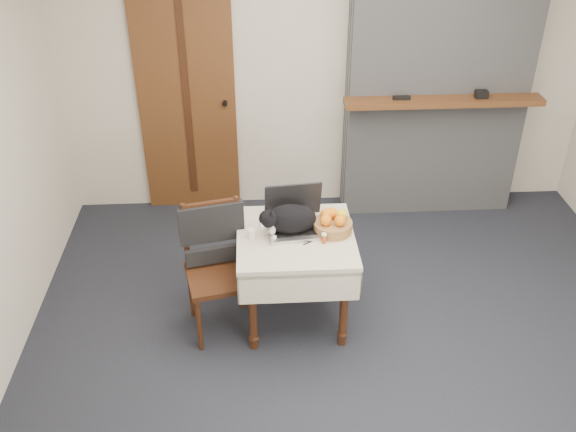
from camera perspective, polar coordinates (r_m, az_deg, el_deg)
The scene contains 12 objects.
ground at distance 4.47m, azimuth 5.99°, elevation -11.47°, with size 4.50×4.50×0.00m, color black.
room_shell at distance 3.93m, azimuth 6.44°, elevation 12.52°, with size 4.52×4.01×2.61m.
door at distance 5.59m, azimuth -8.96°, elevation 9.99°, with size 0.82×0.10×2.00m.
chimney at distance 5.55m, azimuth 13.31°, elevation 12.68°, with size 1.62×0.48×2.60m.
side_table at distance 4.32m, azimuth 0.68°, elevation -2.97°, with size 0.78×0.78×0.70m.
laptop at distance 4.30m, azimuth 0.65°, elevation -0.13°, with size 0.42×0.37×0.29m.
cat at distance 4.23m, azimuth 0.32°, elevation -0.28°, with size 0.50×0.31×0.24m.
cream_jar at distance 4.22m, azimuth -3.23°, elevation -1.57°, with size 0.06×0.06×0.07m, color white.
pill_bottle at distance 4.17m, azimuth 3.22°, elevation -1.96°, with size 0.03×0.03×0.07m.
fruit_basket at distance 4.27m, azimuth 4.01°, elevation -0.65°, with size 0.26×0.26×0.15m.
desk_clutter at distance 4.26m, azimuth 2.50°, elevation -1.65°, with size 0.13×0.02×0.01m, color black.
chair at distance 4.32m, azimuth -6.51°, elevation -3.02°, with size 0.50×0.49×0.94m.
Camera 1 is at (-0.65, -3.18, 3.07)m, focal length 40.00 mm.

